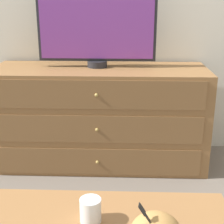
% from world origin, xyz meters
% --- Properties ---
extents(ground_plane, '(12.00, 12.00, 0.00)m').
position_xyz_m(ground_plane, '(0.00, 0.00, 0.00)').
color(ground_plane, '#70665B').
extents(dresser, '(1.59, 0.57, 0.74)m').
position_xyz_m(dresser, '(-0.11, -0.31, 0.37)').
color(dresser, olive).
rests_on(dresser, ground_plane).
extents(tv, '(0.85, 0.15, 0.62)m').
position_xyz_m(tv, '(-0.13, -0.26, 1.06)').
color(tv, '#232328').
rests_on(tv, dresser).
extents(drink_cup, '(0.08, 0.08, 0.09)m').
position_xyz_m(drink_cup, '(-0.04, -1.74, 0.52)').
color(drink_cup, beige).
rests_on(drink_cup, coffee_table).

